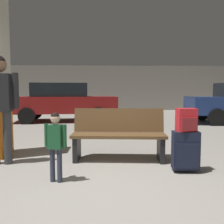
{
  "coord_description": "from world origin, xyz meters",
  "views": [
    {
      "loc": [
        0.09,
        -2.73,
        1.19
      ],
      "look_at": [
        0.19,
        1.3,
        0.85
      ],
      "focal_mm": 39.4,
      "sensor_mm": 36.0,
      "label": 1
    }
  ],
  "objects_px": {
    "suitcase": "(186,151)",
    "adult": "(0,98)",
    "bench": "(119,135)",
    "parked_car_far": "(63,101)",
    "child": "(55,140)",
    "backpack_bright": "(187,120)"
  },
  "relations": [
    {
      "from": "bench",
      "to": "adult",
      "type": "xyz_separation_m",
      "value": [
        -1.93,
        -0.21,
        0.65
      ]
    },
    {
      "from": "bench",
      "to": "parked_car_far",
      "type": "bearing_deg",
      "value": 108.73
    },
    {
      "from": "child",
      "to": "parked_car_far",
      "type": "height_order",
      "value": "parked_car_far"
    },
    {
      "from": "bench",
      "to": "adult",
      "type": "relative_size",
      "value": 0.93
    },
    {
      "from": "suitcase",
      "to": "adult",
      "type": "xyz_separation_m",
      "value": [
        -2.88,
        0.48,
        0.77
      ]
    },
    {
      "from": "bench",
      "to": "adult",
      "type": "distance_m",
      "value": 2.05
    },
    {
      "from": "parked_car_far",
      "to": "adult",
      "type": "bearing_deg",
      "value": -90.12
    },
    {
      "from": "child",
      "to": "adult",
      "type": "distance_m",
      "value": 1.44
    },
    {
      "from": "child",
      "to": "adult",
      "type": "bearing_deg",
      "value": 141.61
    },
    {
      "from": "bench",
      "to": "suitcase",
      "type": "height_order",
      "value": "bench"
    },
    {
      "from": "suitcase",
      "to": "child",
      "type": "height_order",
      "value": "child"
    },
    {
      "from": "child",
      "to": "parked_car_far",
      "type": "relative_size",
      "value": 0.22
    },
    {
      "from": "suitcase",
      "to": "adult",
      "type": "distance_m",
      "value": 3.02
    },
    {
      "from": "adult",
      "to": "bench",
      "type": "bearing_deg",
      "value": 6.17
    },
    {
      "from": "adult",
      "to": "parked_car_far",
      "type": "distance_m",
      "value": 5.87
    },
    {
      "from": "child",
      "to": "bench",
      "type": "bearing_deg",
      "value": 49.81
    },
    {
      "from": "bench",
      "to": "adult",
      "type": "height_order",
      "value": "adult"
    },
    {
      "from": "bench",
      "to": "backpack_bright",
      "type": "distance_m",
      "value": 1.22
    },
    {
      "from": "parked_car_far",
      "to": "bench",
      "type": "bearing_deg",
      "value": -71.27
    },
    {
      "from": "bench",
      "to": "parked_car_far",
      "type": "height_order",
      "value": "parked_car_far"
    },
    {
      "from": "suitcase",
      "to": "parked_car_far",
      "type": "xyz_separation_m",
      "value": [
        -2.87,
        6.34,
        0.48
      ]
    },
    {
      "from": "suitcase",
      "to": "child",
      "type": "distance_m",
      "value": 1.88
    }
  ]
}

